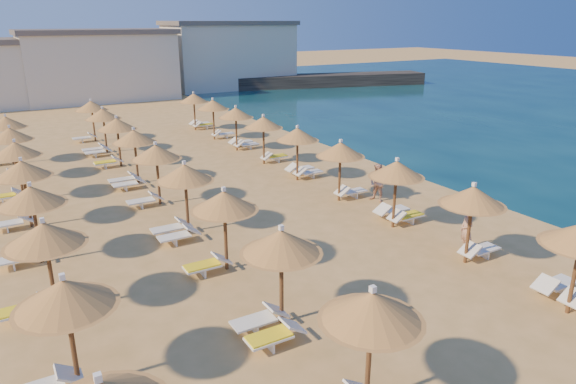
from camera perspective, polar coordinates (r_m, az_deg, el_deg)
ground at (r=18.77m, az=4.57°, el=-7.45°), size 220.00×220.00×0.00m
jetty at (r=67.91m, az=2.81°, el=12.26°), size 30.03×11.53×1.50m
hotel_blocks at (r=61.14m, az=-18.63°, el=13.42°), size 45.82×11.12×8.10m
parasol_row_east at (r=24.01m, az=5.85°, el=4.61°), size 2.30×40.70×3.00m
parasol_row_west at (r=20.60m, az=-11.39°, el=1.99°), size 2.30×40.70×3.00m
parasol_row_inland at (r=21.48m, az=-27.05°, el=0.95°), size 2.30×29.18×3.00m
loungers at (r=22.18m, az=-6.61°, el=-2.34°), size 16.05×39.93×0.66m
beachgoer_b at (r=24.58m, az=9.98°, el=1.00°), size 0.94×1.06×1.83m
beachgoer_a at (r=20.15m, az=19.24°, el=-3.97°), size 0.59×0.72×1.71m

